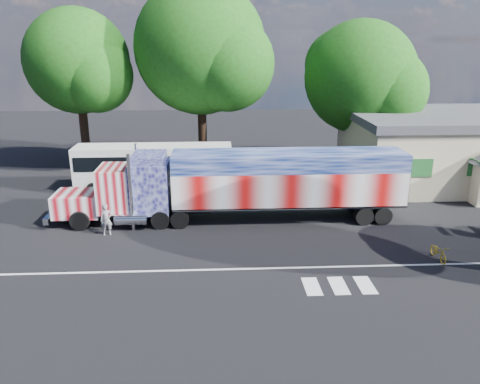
{
  "coord_description": "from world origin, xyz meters",
  "views": [
    {
      "loc": [
        -1.3,
        -22.98,
        10.42
      ],
      "look_at": [
        0.0,
        3.0,
        1.9
      ],
      "focal_mm": 35.0,
      "sensor_mm": 36.0,
      "label": 1
    }
  ],
  "objects_px": {
    "semi_truck": "(245,183)",
    "tree_n_mid": "(203,49)",
    "woman": "(106,220)",
    "bicycle": "(439,252)",
    "coach_bus": "(154,167)",
    "tree_ne_a": "(362,78)",
    "tree_nw_a": "(79,62)"
  },
  "relations": [
    {
      "from": "coach_bus",
      "to": "tree_n_mid",
      "type": "bearing_deg",
      "value": 56.54
    },
    {
      "from": "tree_nw_a",
      "to": "bicycle",
      "type": "bearing_deg",
      "value": -39.91
    },
    {
      "from": "coach_bus",
      "to": "bicycle",
      "type": "distance_m",
      "value": 19.71
    },
    {
      "from": "coach_bus",
      "to": "tree_n_mid",
      "type": "height_order",
      "value": "tree_n_mid"
    },
    {
      "from": "semi_truck",
      "to": "bicycle",
      "type": "distance_m",
      "value": 11.14
    },
    {
      "from": "semi_truck",
      "to": "bicycle",
      "type": "bearing_deg",
      "value": -32.43
    },
    {
      "from": "bicycle",
      "to": "tree_ne_a",
      "type": "height_order",
      "value": "tree_ne_a"
    },
    {
      "from": "woman",
      "to": "semi_truck",
      "type": "bearing_deg",
      "value": 1.31
    },
    {
      "from": "tree_ne_a",
      "to": "bicycle",
      "type": "bearing_deg",
      "value": -92.92
    },
    {
      "from": "woman",
      "to": "tree_n_mid",
      "type": "bearing_deg",
      "value": 56.61
    },
    {
      "from": "coach_bus",
      "to": "woman",
      "type": "xyz_separation_m",
      "value": [
        -1.67,
        -8.26,
        -0.78
      ]
    },
    {
      "from": "tree_n_mid",
      "to": "tree_ne_a",
      "type": "distance_m",
      "value": 12.96
    },
    {
      "from": "coach_bus",
      "to": "woman",
      "type": "relative_size",
      "value": 6.23
    },
    {
      "from": "woman",
      "to": "bicycle",
      "type": "height_order",
      "value": "woman"
    },
    {
      "from": "coach_bus",
      "to": "woman",
      "type": "distance_m",
      "value": 8.47
    },
    {
      "from": "woman",
      "to": "tree_n_mid",
      "type": "xyz_separation_m",
      "value": [
        5.2,
        13.6,
        8.83
      ]
    },
    {
      "from": "tree_n_mid",
      "to": "tree_ne_a",
      "type": "height_order",
      "value": "tree_n_mid"
    },
    {
      "from": "woman",
      "to": "tree_n_mid",
      "type": "relative_size",
      "value": 0.12
    },
    {
      "from": "tree_ne_a",
      "to": "tree_n_mid",
      "type": "bearing_deg",
      "value": 179.61
    },
    {
      "from": "tree_ne_a",
      "to": "tree_nw_a",
      "type": "bearing_deg",
      "value": 178.56
    },
    {
      "from": "woman",
      "to": "tree_ne_a",
      "type": "bearing_deg",
      "value": 24.48
    },
    {
      "from": "tree_nw_a",
      "to": "tree_n_mid",
      "type": "height_order",
      "value": "tree_n_mid"
    },
    {
      "from": "coach_bus",
      "to": "tree_nw_a",
      "type": "distance_m",
      "value": 11.03
    },
    {
      "from": "semi_truck",
      "to": "tree_nw_a",
      "type": "relative_size",
      "value": 1.63
    },
    {
      "from": "bicycle",
      "to": "tree_nw_a",
      "type": "height_order",
      "value": "tree_nw_a"
    },
    {
      "from": "coach_bus",
      "to": "bicycle",
      "type": "height_order",
      "value": "coach_bus"
    },
    {
      "from": "semi_truck",
      "to": "tree_n_mid",
      "type": "height_order",
      "value": "tree_n_mid"
    },
    {
      "from": "semi_truck",
      "to": "tree_n_mid",
      "type": "xyz_separation_m",
      "value": [
        -2.61,
        11.69,
        7.41
      ]
    },
    {
      "from": "semi_truck",
      "to": "bicycle",
      "type": "relative_size",
      "value": 13.37
    },
    {
      "from": "coach_bus",
      "to": "bicycle",
      "type": "relative_size",
      "value": 7.09
    },
    {
      "from": "tree_ne_a",
      "to": "coach_bus",
      "type": "bearing_deg",
      "value": -162.13
    },
    {
      "from": "semi_truck",
      "to": "coach_bus",
      "type": "xyz_separation_m",
      "value": [
        -6.14,
        6.35,
        -0.63
      ]
    }
  ]
}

